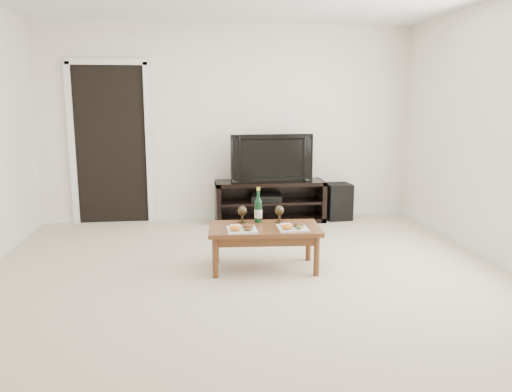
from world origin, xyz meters
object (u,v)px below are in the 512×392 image
object	(u,v)px
subwoofer	(338,201)
media_console	(270,201)
coffee_table	(264,248)
television	(270,157)

from	to	relation	value
subwoofer	media_console	bearing A→B (deg)	175.98
media_console	subwoofer	world-z (taller)	media_console
subwoofer	coffee_table	xyz separation A→B (m)	(-1.30, -1.91, -0.04)
television	subwoofer	size ratio (longest dim) A/B	2.22
subwoofer	coffee_table	world-z (taller)	subwoofer
television	subwoofer	bearing A→B (deg)	-4.63
television	coffee_table	world-z (taller)	television
media_console	subwoofer	xyz separation A→B (m)	(0.94, 0.00, -0.03)
television	subwoofer	xyz separation A→B (m)	(0.94, 0.00, -0.62)
media_console	subwoofer	size ratio (longest dim) A/B	2.96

